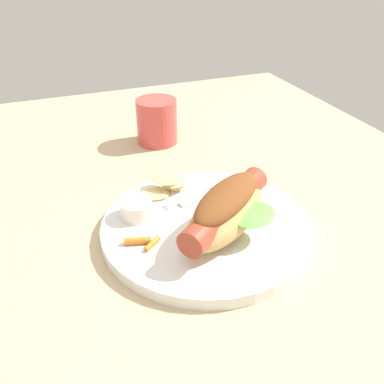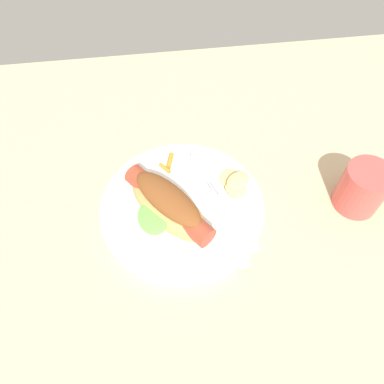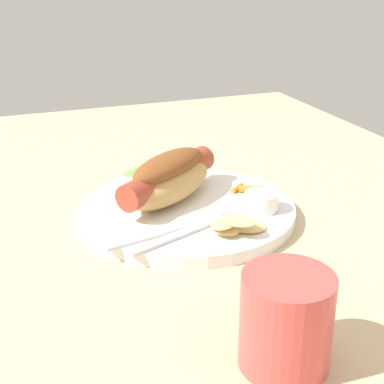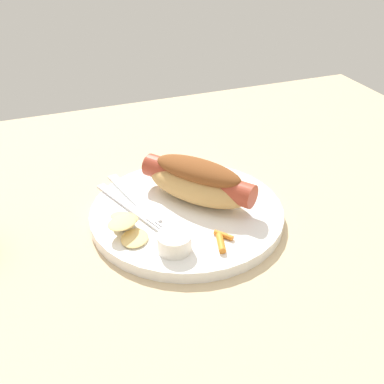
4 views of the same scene
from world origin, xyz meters
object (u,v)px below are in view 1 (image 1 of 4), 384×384
object	(u,v)px
knife	(222,190)
chips_pile	(166,185)
plate	(205,227)
carrot_garnish	(142,242)
fork	(207,188)
drinking_cup	(157,121)
hot_dog	(227,209)
sauce_ramekin	(136,209)

from	to	relation	value
knife	chips_pile	world-z (taller)	chips_pile
plate	carrot_garnish	distance (cm)	8.98
plate	fork	world-z (taller)	fork
knife	drinking_cup	bearing A→B (deg)	-94.85
hot_dog	sauce_ramekin	distance (cm)	12.10
plate	knife	world-z (taller)	knife
sauce_ramekin	carrot_garnish	xyz separation A→B (cm)	(-5.99, 0.86, -0.72)
hot_dog	chips_pile	xyz separation A→B (cm)	(11.51, 4.10, -2.09)
hot_dog	carrot_garnish	world-z (taller)	hot_dog
chips_pile	sauce_ramekin	bearing A→B (deg)	129.14
carrot_garnish	sauce_ramekin	bearing A→B (deg)	-8.14
chips_pile	hot_dog	bearing A→B (deg)	-160.40
fork	sauce_ramekin	bearing A→B (deg)	-5.82
plate	sauce_ramekin	bearing A→B (deg)	59.94
fork	carrot_garnish	size ratio (longest dim) A/B	3.28
sauce_ramekin	carrot_garnish	size ratio (longest dim) A/B	0.97
plate	fork	distance (cm)	8.37
carrot_garnish	plate	bearing A→B (deg)	-80.94
fork	hot_dog	bearing A→B (deg)	60.02
hot_dog	fork	xyz separation A→B (cm)	(9.91, -1.66, -2.90)
sauce_ramekin	drinking_cup	distance (cm)	26.55
sauce_ramekin	fork	xyz separation A→B (cm)	(2.97, -11.38, -0.93)
drinking_cup	carrot_garnish	bearing A→B (deg)	159.72
carrot_garnish	drinking_cup	size ratio (longest dim) A/B	0.54
knife	drinking_cup	xyz separation A→B (cm)	(22.68, 2.81, 2.29)
hot_dog	drinking_cup	world-z (taller)	drinking_cup
hot_dog	chips_pile	distance (cm)	12.40
chips_pile	plate	bearing A→B (deg)	-165.81
hot_dog	knife	size ratio (longest dim) A/B	1.14
carrot_garnish	drinking_cup	bearing A→B (deg)	-20.28
plate	hot_dog	distance (cm)	4.89
hot_dog	fork	distance (cm)	10.46
fork	chips_pile	xyz separation A→B (cm)	(1.60, 5.76, 0.81)
plate	knife	bearing A→B (deg)	-39.76
plate	knife	xyz separation A→B (cm)	(6.32, -5.26, 0.98)
plate	chips_pile	bearing A→B (deg)	14.19
fork	chips_pile	size ratio (longest dim) A/B	1.75
sauce_ramekin	chips_pile	world-z (taller)	sauce_ramekin
carrot_garnish	hot_dog	bearing A→B (deg)	-95.12
hot_dog	knife	world-z (taller)	hot_dog
chips_pile	carrot_garnish	world-z (taller)	chips_pile
plate	carrot_garnish	bearing A→B (deg)	99.06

